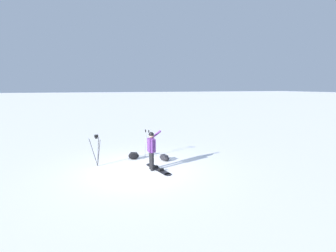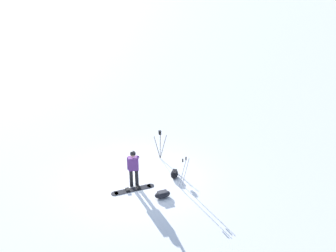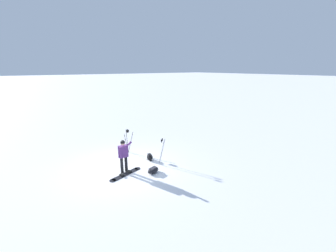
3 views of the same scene
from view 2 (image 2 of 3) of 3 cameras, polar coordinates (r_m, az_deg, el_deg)
ground_plane at (r=15.29m, az=-4.50°, el=-8.33°), size 300.00×300.00×0.00m
snowboarder at (r=14.38m, az=-5.44°, el=-6.17°), size 0.48×0.61×1.62m
snowboard at (r=14.67m, az=-5.52°, el=-9.85°), size 1.71×0.66×0.10m
gear_bag_large at (r=15.27m, az=1.01°, el=-7.49°), size 0.44×0.56×0.34m
camera_tripod at (r=16.28m, az=-1.26°, el=-2.05°), size 0.59×0.47×1.38m
gear_bag_small at (r=14.14m, az=-0.87°, el=-10.64°), size 0.69×0.50×0.27m
ski_poles at (r=14.32m, az=2.55°, el=-6.65°), size 0.40×0.32×1.33m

